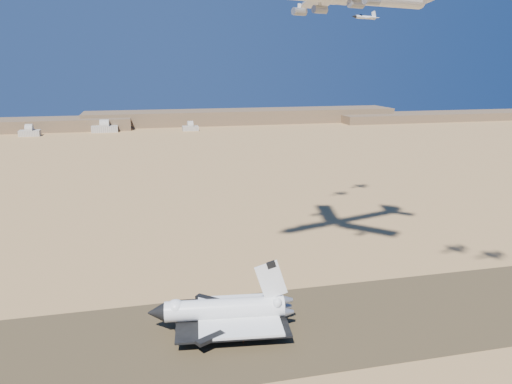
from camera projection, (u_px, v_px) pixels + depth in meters
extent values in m
plane|color=#A58049|center=(229.00, 335.00, 147.38)|extent=(1200.00, 1200.00, 0.00)
cube|color=brown|center=(229.00, 335.00, 147.38)|extent=(600.00, 50.00, 0.06)
cube|color=brown|center=(244.00, 116.00, 681.02)|extent=(420.00, 60.00, 18.00)
cube|color=brown|center=(438.00, 116.00, 716.63)|extent=(300.00, 60.00, 11.00)
cube|color=#B8B3A3|center=(30.00, 133.00, 557.96)|extent=(22.00, 14.00, 6.50)
cube|color=#B8B3A3|center=(105.00, 129.00, 589.98)|extent=(30.00, 15.00, 7.50)
cube|color=#B8B3A3|center=(190.00, 128.00, 603.31)|extent=(19.00, 12.50, 5.50)
cylinder|color=white|center=(224.00, 309.00, 149.28)|extent=(35.53, 10.20, 6.13)
cone|color=black|center=(156.00, 313.00, 147.02)|extent=(5.58, 6.36, 5.83)
sphere|color=white|center=(176.00, 309.00, 147.45)|extent=(5.70, 5.70, 5.70)
cube|color=white|center=(238.00, 316.00, 150.40)|extent=(27.01, 28.93, 0.99)
cube|color=black|center=(231.00, 317.00, 150.27)|extent=(35.71, 29.96, 0.55)
cube|color=white|center=(271.00, 280.00, 148.77)|extent=(10.18, 1.95, 12.62)
cylinder|color=gray|center=(176.00, 326.00, 148.86)|extent=(0.39, 0.39, 3.51)
cylinder|color=black|center=(177.00, 330.00, 149.15)|extent=(1.25, 0.63, 1.20)
cylinder|color=gray|center=(248.00, 331.00, 145.95)|extent=(0.39, 0.39, 3.51)
cylinder|color=black|center=(248.00, 335.00, 146.23)|extent=(1.25, 0.63, 1.20)
cylinder|color=gray|center=(244.00, 313.00, 156.48)|extent=(0.39, 0.39, 3.51)
cylinder|color=black|center=(244.00, 317.00, 156.77)|extent=(1.25, 0.63, 1.20)
cube|color=silver|center=(317.00, 3.00, 169.92)|extent=(14.92, 31.00, 0.70)
cylinder|color=gray|center=(356.00, 4.00, 147.82)|extent=(5.49, 3.85, 2.58)
cylinder|color=gray|center=(372.00, 0.00, 139.33)|extent=(5.49, 3.85, 2.58)
cylinder|color=gray|center=(320.00, 9.00, 162.90)|extent=(5.49, 3.85, 2.58)
cylinder|color=gray|center=(299.00, 12.00, 169.49)|extent=(5.49, 3.85, 2.58)
imported|color=#EC480D|center=(243.00, 340.00, 142.95)|extent=(0.58, 0.73, 1.74)
imported|color=#EC480D|center=(258.00, 335.00, 145.60)|extent=(0.62, 0.97, 1.91)
imported|color=#EC480D|center=(269.00, 333.00, 146.68)|extent=(1.14, 0.99, 1.73)
cylinder|color=silver|center=(336.00, 3.00, 205.35)|extent=(10.75, 5.72, 1.30)
cone|color=black|center=(325.00, 2.00, 201.41)|extent=(2.71, 2.09, 1.21)
sphere|color=black|center=(332.00, 1.00, 203.59)|extent=(1.30, 1.30, 1.30)
cube|color=silver|center=(338.00, 3.00, 205.94)|extent=(6.00, 8.14, 0.23)
cube|color=silver|center=(344.00, 4.00, 208.08)|extent=(3.76, 5.09, 0.19)
cube|color=silver|center=(345.00, 0.00, 207.87)|extent=(2.67, 1.35, 3.15)
cylinder|color=silver|center=(365.00, 17.00, 227.94)|extent=(12.18, 6.05, 1.46)
cone|color=black|center=(354.00, 16.00, 223.72)|extent=(3.03, 2.28, 1.36)
sphere|color=black|center=(361.00, 16.00, 226.05)|extent=(1.46, 1.46, 1.46)
cube|color=silver|center=(367.00, 18.00, 228.58)|extent=(6.52, 9.12, 0.26)
cube|color=silver|center=(373.00, 18.00, 230.88)|extent=(4.09, 5.71, 0.21)
cube|color=silver|center=(374.00, 15.00, 230.63)|extent=(3.03, 1.43, 3.54)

